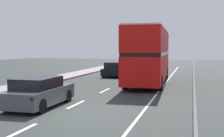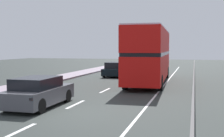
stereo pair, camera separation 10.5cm
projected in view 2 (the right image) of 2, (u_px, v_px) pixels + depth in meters
ground_plane at (61, 113)px, 12.65m from camera, size 74.69×120.00×0.10m
lane_paint_markings at (144, 87)px, 20.72m from camera, size 3.52×46.00×0.01m
bridge_side_railing at (194, 76)px, 19.76m from camera, size 0.10×42.00×1.08m
double_decker_bus_red at (150, 54)px, 22.94m from camera, size 2.94×11.58×4.19m
hatchback_car_near at (38, 92)px, 13.66m from camera, size 1.86×4.15×1.38m
sedan_car_ahead at (116, 69)px, 28.34m from camera, size 1.89×4.14×1.38m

